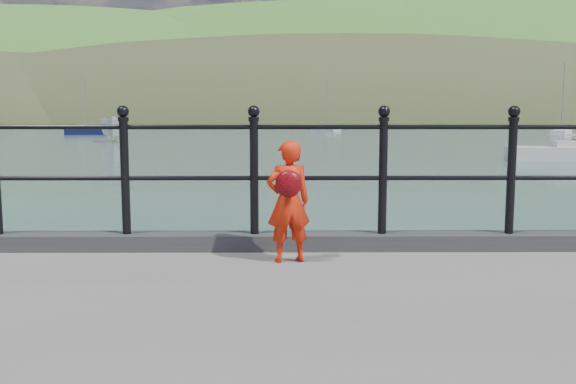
{
  "coord_description": "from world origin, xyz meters",
  "views": [
    {
      "loc": [
        -0.33,
        -5.79,
        2.24
      ],
      "look_at": [
        -0.29,
        -0.2,
        1.55
      ],
      "focal_mm": 38.0,
      "sensor_mm": 36.0,
      "label": 1
    }
  ],
  "objects_px": {
    "launch_white": "(114,129)",
    "sailboat_deep": "(326,129)",
    "sailboat_left": "(86,132)",
    "sailboat_near": "(576,154)",
    "sailboat_far": "(561,133)",
    "child": "(288,201)",
    "railing": "(319,162)"
  },
  "relations": [
    {
      "from": "launch_white",
      "to": "sailboat_deep",
      "type": "relative_size",
      "value": 0.73
    },
    {
      "from": "sailboat_deep",
      "to": "sailboat_left",
      "type": "xyz_separation_m",
      "value": [
        -31.4,
        -19.13,
        -0.0
      ]
    },
    {
      "from": "sailboat_near",
      "to": "sailboat_far",
      "type": "distance_m",
      "value": 43.26
    },
    {
      "from": "launch_white",
      "to": "sailboat_deep",
      "type": "bearing_deg",
      "value": 49.67
    },
    {
      "from": "child",
      "to": "sailboat_left",
      "type": "relative_size",
      "value": 0.14
    },
    {
      "from": "child",
      "to": "launch_white",
      "type": "height_order",
      "value": "launch_white"
    },
    {
      "from": "railing",
      "to": "sailboat_left",
      "type": "xyz_separation_m",
      "value": [
        -25.1,
        71.13,
        -1.48
      ]
    },
    {
      "from": "railing",
      "to": "sailboat_deep",
      "type": "xyz_separation_m",
      "value": [
        6.3,
        90.27,
        -1.48
      ]
    },
    {
      "from": "launch_white",
      "to": "sailboat_near",
      "type": "distance_m",
      "value": 38.28
    },
    {
      "from": "sailboat_near",
      "to": "sailboat_left",
      "type": "distance_m",
      "value": 60.46
    },
    {
      "from": "sailboat_near",
      "to": "sailboat_left",
      "type": "relative_size",
      "value": 1.26
    },
    {
      "from": "launch_white",
      "to": "sailboat_far",
      "type": "xyz_separation_m",
      "value": [
        47.52,
        16.25,
        -0.79
      ]
    },
    {
      "from": "railing",
      "to": "sailboat_far",
      "type": "height_order",
      "value": "sailboat_far"
    },
    {
      "from": "sailboat_left",
      "to": "sailboat_far",
      "type": "distance_m",
      "value": 57.43
    },
    {
      "from": "launch_white",
      "to": "sailboat_left",
      "type": "height_order",
      "value": "sailboat_left"
    },
    {
      "from": "sailboat_deep",
      "to": "railing",
      "type": "bearing_deg",
      "value": -40.96
    },
    {
      "from": "child",
      "to": "sailboat_left",
      "type": "height_order",
      "value": "sailboat_left"
    },
    {
      "from": "sailboat_left",
      "to": "sailboat_far",
      "type": "bearing_deg",
      "value": -16.27
    },
    {
      "from": "sailboat_near",
      "to": "sailboat_left",
      "type": "height_order",
      "value": "sailboat_near"
    },
    {
      "from": "launch_white",
      "to": "sailboat_left",
      "type": "xyz_separation_m",
      "value": [
        -9.61,
        22.01,
        -0.8
      ]
    },
    {
      "from": "child",
      "to": "sailboat_left",
      "type": "distance_m",
      "value": 75.82
    },
    {
      "from": "sailboat_left",
      "to": "sailboat_near",
      "type": "bearing_deg",
      "value": -59.23
    },
    {
      "from": "sailboat_near",
      "to": "sailboat_far",
      "type": "height_order",
      "value": "sailboat_near"
    },
    {
      "from": "sailboat_deep",
      "to": "sailboat_far",
      "type": "relative_size",
      "value": 0.93
    },
    {
      "from": "child",
      "to": "sailboat_deep",
      "type": "relative_size",
      "value": 0.13
    },
    {
      "from": "child",
      "to": "sailboat_far",
      "type": "height_order",
      "value": "sailboat_far"
    },
    {
      "from": "railing",
      "to": "sailboat_left",
      "type": "bearing_deg",
      "value": 109.43
    },
    {
      "from": "sailboat_near",
      "to": "sailboat_left",
      "type": "bearing_deg",
      "value": 136.83
    },
    {
      "from": "sailboat_left",
      "to": "sailboat_far",
      "type": "relative_size",
      "value": 0.85
    },
    {
      "from": "child",
      "to": "sailboat_deep",
      "type": "xyz_separation_m",
      "value": [
        6.59,
        90.77,
        -1.19
      ]
    },
    {
      "from": "railing",
      "to": "sailboat_far",
      "type": "relative_size",
      "value": 2.1
    },
    {
      "from": "launch_white",
      "to": "sailboat_near",
      "type": "height_order",
      "value": "sailboat_near"
    }
  ]
}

